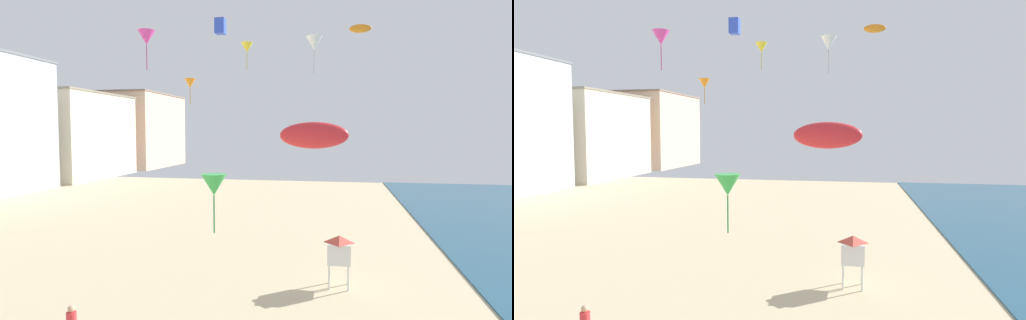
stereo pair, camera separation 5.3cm
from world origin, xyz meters
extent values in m
cube|color=beige|center=(-31.15, 58.08, 6.77)|extent=(12.20, 19.15, 13.55)
cube|color=gray|center=(-31.15, 58.08, 13.70)|extent=(12.44, 19.53, 0.30)
cube|color=beige|center=(-31.15, 80.51, 7.64)|extent=(13.73, 20.89, 15.28)
cube|color=#89715E|center=(-31.15, 80.51, 15.43)|extent=(14.01, 21.31, 0.30)
sphere|color=tan|center=(2.67, 8.40, 1.52)|extent=(0.24, 0.24, 0.24)
cylinder|color=white|center=(11.26, 15.91, 0.60)|extent=(0.10, 0.10, 1.20)
cylinder|color=white|center=(12.16, 15.91, 0.60)|extent=(0.10, 0.10, 1.20)
cylinder|color=white|center=(11.26, 16.81, 0.60)|extent=(0.10, 0.10, 1.20)
cylinder|color=white|center=(12.16, 16.81, 0.60)|extent=(0.10, 0.10, 1.20)
cube|color=white|center=(11.71, 16.36, 1.70)|extent=(1.10, 1.10, 1.00)
pyramid|color=#D14C3D|center=(11.71, 16.36, 2.38)|extent=(1.10, 1.10, 0.35)
cone|color=green|center=(6.34, 13.23, 5.30)|extent=(1.13, 1.13, 0.93)
cylinder|color=#277C35|center=(6.34, 13.23, 4.01)|extent=(0.06, 0.06, 1.65)
cone|color=orange|center=(-1.65, 32.40, 11.96)|extent=(1.03, 1.03, 0.84)
cylinder|color=#A75C15|center=(-1.65, 32.40, 10.79)|extent=(0.06, 0.06, 1.50)
ellipsoid|color=orange|center=(13.36, 34.02, 16.53)|extent=(1.90, 0.53, 0.74)
cone|color=#DB3D9E|center=(-4.87, 30.42, 15.74)|extent=(1.51, 1.51, 1.23)
cylinder|color=#992A6E|center=(-4.87, 30.42, 14.03)|extent=(0.08, 0.08, 2.19)
cone|color=yellow|center=(3.23, 34.25, 15.32)|extent=(1.10, 1.10, 0.90)
cylinder|color=#A49220|center=(3.23, 34.25, 14.08)|extent=(0.06, 0.06, 1.60)
cube|color=blue|center=(2.97, 26.23, 15.33)|extent=(0.72, 0.72, 1.13)
ellipsoid|color=red|center=(10.60, 13.50, 7.44)|extent=(2.86, 0.80, 1.11)
cone|color=white|center=(9.07, 39.49, 16.56)|extent=(1.66, 1.66, 1.36)
cylinder|color=#A4A4A4|center=(9.07, 39.49, 14.67)|extent=(0.09, 0.09, 2.42)
camera|label=1|loc=(11.60, -4.14, 7.61)|focal=29.48mm
camera|label=2|loc=(11.66, -4.13, 7.61)|focal=29.48mm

